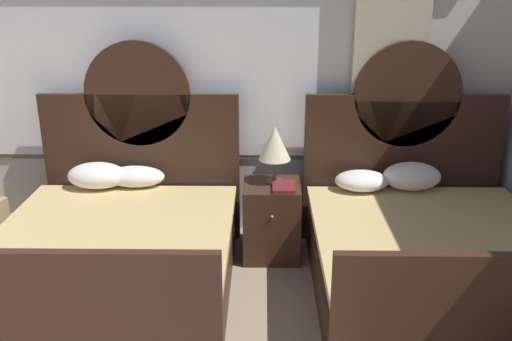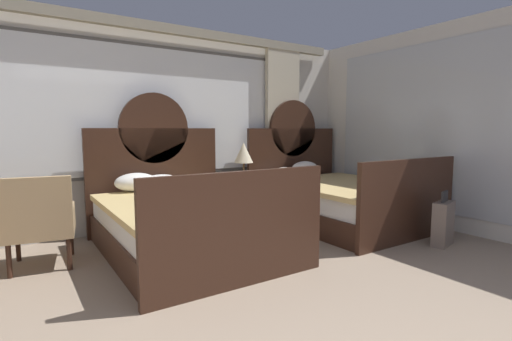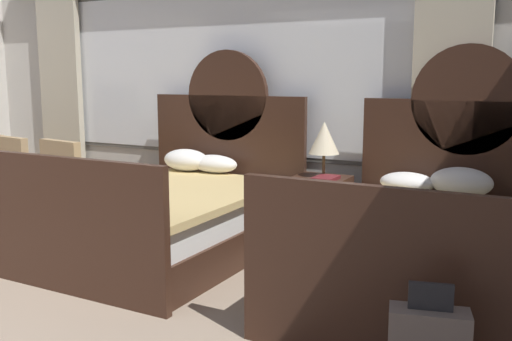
{
  "view_description": "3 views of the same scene",
  "coord_description": "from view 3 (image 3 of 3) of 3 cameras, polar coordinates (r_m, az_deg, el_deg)",
  "views": [
    {
      "loc": [
        1.2,
        -0.49,
        2.33
      ],
      "look_at": [
        1.15,
        3.38,
        0.93
      ],
      "focal_mm": 39.32,
      "sensor_mm": 36.0,
      "label": 1
    },
    {
      "loc": [
        -1.43,
        -0.59,
        1.32
      ],
      "look_at": [
        0.96,
        3.05,
        0.84
      ],
      "focal_mm": 26.33,
      "sensor_mm": 36.0,
      "label": 2
    },
    {
      "loc": [
        3.1,
        -0.73,
        1.53
      ],
      "look_at": [
        1.25,
        2.71,
        0.88
      ],
      "focal_mm": 39.82,
      "sensor_mm": 36.0,
      "label": 3
    }
  ],
  "objects": [
    {
      "name": "armchair_by_window_centre",
      "position": [
        6.65,
        -22.08,
        -0.4
      ],
      "size": [
        0.66,
        0.66,
        0.9
      ],
      "color": "tan",
      "rests_on": "ground_plane"
    },
    {
      "name": "armchair_by_window_left",
      "position": [
        6.1,
        -17.62,
        -0.98
      ],
      "size": [
        0.67,
        0.67,
        0.9
      ],
      "color": "tan",
      "rests_on": "ground_plane"
    },
    {
      "name": "table_lamp_on_nightstand",
      "position": [
        4.97,
        6.86,
        3.2
      ],
      "size": [
        0.27,
        0.27,
        0.49
      ],
      "color": "brown",
      "rests_on": "nightstand_between_beds"
    },
    {
      "name": "nightstand_between_beds",
      "position": [
        5.06,
        6.34,
        -4.33
      ],
      "size": [
        0.47,
        0.5,
        0.65
      ],
      "color": "#382116",
      "rests_on": "ground_plane"
    },
    {
      "name": "wall_back_window",
      "position": [
        5.96,
        -3.12,
        8.44
      ],
      "size": [
        6.71,
        0.22,
        2.7
      ],
      "color": "beige",
      "rests_on": "ground_plane"
    },
    {
      "name": "bed_near_window",
      "position": [
        5.03,
        -8.91,
        -4.19
      ],
      "size": [
        1.71,
        2.21,
        1.79
      ],
      "color": "#382116",
      "rests_on": "ground_plane"
    },
    {
      "name": "bed_near_mirror",
      "position": [
        4.11,
        17.62,
        -7.62
      ],
      "size": [
        1.71,
        2.21,
        1.79
      ],
      "color": "#382116",
      "rests_on": "ground_plane"
    },
    {
      "name": "book_on_nightstand",
      "position": [
        4.87,
        7.0,
        -0.78
      ],
      "size": [
        0.18,
        0.26,
        0.03
      ],
      "color": "maroon",
      "rests_on": "nightstand_between_beds"
    }
  ]
}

